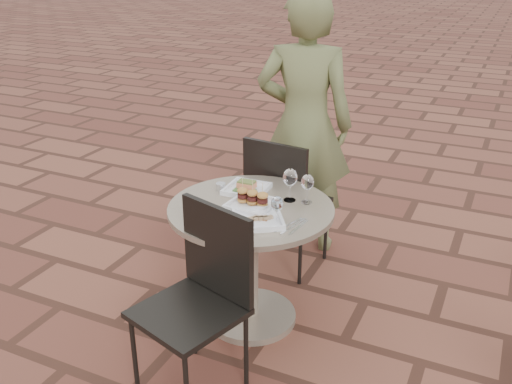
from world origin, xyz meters
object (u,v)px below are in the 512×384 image
at_px(diner, 304,125).
at_px(plate_tuna, 258,219).
at_px(chair_far, 282,195).
at_px(plate_salmon, 247,188).
at_px(cafe_table, 251,246).
at_px(plate_sliders, 253,201).
at_px(chair_near, 202,287).

distance_m(diner, plate_tuna, 1.17).
relative_size(chair_far, plate_salmon, 3.92).
distance_m(cafe_table, diner, 1.08).
bearing_deg(plate_sliders, chair_near, -89.93).
height_order(chair_far, plate_tuna, chair_far).
height_order(chair_near, plate_salmon, chair_near).
distance_m(cafe_table, plate_sliders, 0.28).
relative_size(cafe_table, diner, 0.50).
height_order(chair_near, diner, diner).
bearing_deg(cafe_table, plate_sliders, -7.08).
height_order(chair_far, diner, diner).
xyz_separation_m(chair_near, plate_sliders, (-0.00, 0.55, 0.21)).
relative_size(chair_near, diner, 0.52).
bearing_deg(cafe_table, diner, 94.32).
bearing_deg(plate_sliders, diner, 94.90).
bearing_deg(plate_sliders, plate_tuna, -56.34).
bearing_deg(chair_near, cafe_table, 108.34).
bearing_deg(diner, plate_salmon, 74.99).
xyz_separation_m(chair_far, diner, (-0.02, 0.41, 0.35)).
height_order(plate_salmon, plate_sliders, plate_sliders).
height_order(plate_sliders, plate_tuna, plate_sliders).
xyz_separation_m(chair_near, plate_salmon, (-0.12, 0.73, 0.20)).
relative_size(diner, plate_sliders, 6.99).
bearing_deg(diner, plate_sliders, 82.44).
bearing_deg(plate_salmon, chair_far, 82.61).
bearing_deg(chair_near, chair_far, 110.66).
height_order(cafe_table, plate_salmon, plate_salmon).
xyz_separation_m(cafe_table, chair_near, (0.01, -0.56, 0.07)).
bearing_deg(cafe_table, plate_tuna, -53.97).
relative_size(cafe_table, chair_near, 0.97).
distance_m(chair_near, plate_tuna, 0.46).
height_order(diner, plate_sliders, diner).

